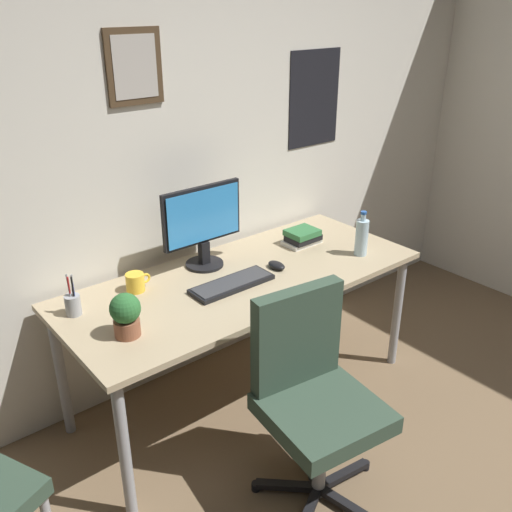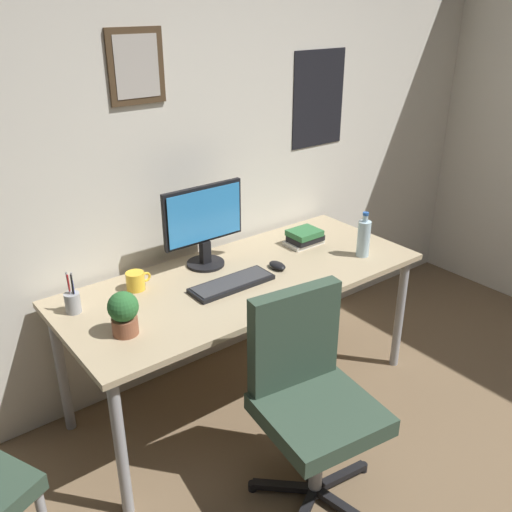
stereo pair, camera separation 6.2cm
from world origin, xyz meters
name	(u,v)px [view 2 (the right image)]	position (x,y,z in m)	size (l,w,h in m)	color
wall_back	(210,146)	(0.00, 2.15, 1.30)	(4.40, 0.10, 2.60)	silver
desk	(244,288)	(-0.13, 1.68, 0.67)	(1.88, 0.78, 0.74)	tan
office_chair	(309,390)	(-0.30, 0.99, 0.53)	(0.57, 0.57, 0.95)	#334738
monitor	(204,223)	(-0.21, 1.91, 0.98)	(0.46, 0.20, 0.43)	black
keyboard	(232,284)	(-0.24, 1.63, 0.75)	(0.43, 0.15, 0.03)	black
computer_mouse	(277,266)	(0.06, 1.64, 0.76)	(0.06, 0.11, 0.04)	black
water_bottle	(364,238)	(0.54, 1.48, 0.84)	(0.07, 0.07, 0.25)	silver
coffee_mug_near	(136,281)	(-0.62, 1.89, 0.78)	(0.13, 0.09, 0.09)	yellow
potted_plant	(123,312)	(-0.84, 1.56, 0.84)	(0.13, 0.13, 0.19)	brown
pen_cup	(73,301)	(-0.95, 1.86, 0.79)	(0.07, 0.07, 0.20)	#9EA0A5
book_stack_left	(305,238)	(0.39, 1.79, 0.78)	(0.21, 0.15, 0.09)	silver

